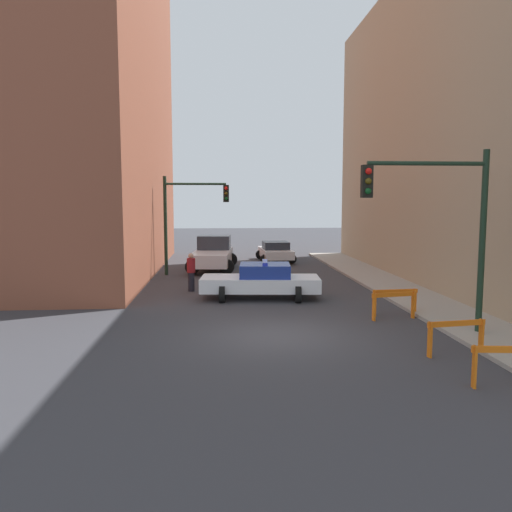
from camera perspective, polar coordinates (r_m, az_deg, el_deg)
The scene contains 13 objects.
ground_plane at distance 14.68m, azimuth 2.14°, elevation -9.04°, with size 120.00×120.00×0.00m, color #38383D.
sidewalk_right at distance 16.53m, azimuth 24.24°, elevation -7.63°, with size 2.40×44.00×0.12m.
building_corner_left at distance 31.17m, azimuth -25.50°, elevation 21.76°, with size 14.00×20.00×25.05m.
traffic_light_near at distance 15.04m, azimuth 20.67°, elevation 4.56°, with size 3.64×0.35×5.20m.
traffic_light_far at distance 26.60m, azimuth -7.98°, elevation 5.14°, with size 3.44×0.35×5.20m.
police_car at distance 19.96m, azimuth 0.61°, elevation -2.83°, with size 4.84×2.61×1.52m.
white_truck at distance 28.68m, azimuth -4.93°, elevation 0.26°, with size 2.93×5.55×1.90m.
parked_car_near at distance 32.39m, azimuth 2.23°, elevation 0.55°, with size 2.37×4.36×1.31m.
pedestrian_crossing at distance 21.75m, azimuth -7.42°, elevation -1.77°, with size 0.38×0.38×1.66m.
barrier_front at distance 11.75m, azimuth 27.04°, elevation -10.49°, with size 1.60×0.31×0.90m.
barrier_mid at distance 13.60m, azimuth 21.90°, elevation -8.04°, with size 1.59×0.36×0.90m.
barrier_back at distance 17.05m, azimuth 15.48°, elevation -4.98°, with size 1.58×0.43×0.90m.
barrier_corner at distance 17.66m, azimuth 15.61°, elevation -4.60°, with size 1.60×0.28×0.90m.
Camera 1 is at (-1.59, -14.07, 3.85)m, focal length 35.00 mm.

